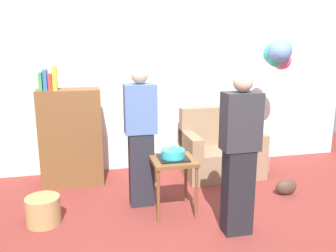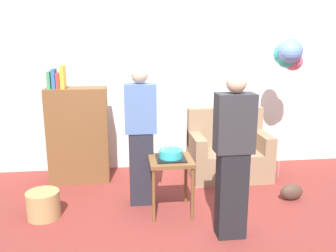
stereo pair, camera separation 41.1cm
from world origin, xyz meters
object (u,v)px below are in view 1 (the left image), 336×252
object	(u,v)px
birthday_cake	(173,154)
handbag	(286,187)
person_blowing_candles	(141,137)
side_table	(173,167)
wicker_basket	(43,210)
bookshelf	(71,136)
balloon_bunch	(278,55)
person_holding_cake	(239,154)
couch	(220,151)

from	to	relation	value
birthday_cake	handbag	bearing A→B (deg)	4.70
birthday_cake	person_blowing_candles	xyz separation A→B (m)	(-0.32, 0.28, 0.15)
side_table	person_blowing_candles	size ratio (longest dim) A/B	0.39
wicker_basket	bookshelf	bearing A→B (deg)	75.18
person_blowing_candles	handbag	xyz separation A→B (m)	(1.83, -0.16, -0.73)
person_blowing_candles	wicker_basket	distance (m)	1.31
balloon_bunch	person_blowing_candles	bearing A→B (deg)	-163.92
side_table	handbag	bearing A→B (deg)	4.70
person_blowing_candles	birthday_cake	bearing A→B (deg)	-57.18
person_blowing_candles	handbag	world-z (taller)	person_blowing_candles
person_holding_cake	handbag	world-z (taller)	person_holding_cake
person_blowing_candles	wicker_basket	xyz separation A→B (m)	(-1.10, -0.24, -0.68)
bookshelf	side_table	bearing A→B (deg)	-44.02
person_blowing_candles	person_holding_cake	xyz separation A→B (m)	(0.84, -0.85, 0.00)
person_holding_cake	wicker_basket	distance (m)	2.14
side_table	person_holding_cake	size ratio (longest dim) A/B	0.39
person_holding_cake	balloon_bunch	xyz separation A→B (m)	(1.16, 1.43, 0.89)
person_blowing_candles	wicker_basket	world-z (taller)	person_blowing_candles
side_table	handbag	world-z (taller)	side_table
person_blowing_candles	balloon_bunch	bearing A→B (deg)	0.40
couch	side_table	bearing A→B (deg)	-133.35
side_table	birthday_cake	xyz separation A→B (m)	(-0.00, -0.00, 0.15)
bookshelf	wicker_basket	size ratio (longest dim) A/B	4.43
person_blowing_candles	handbag	size ratio (longest dim) A/B	5.82
person_holding_cake	side_table	bearing A→B (deg)	-31.96
handbag	balloon_bunch	xyz separation A→B (m)	(0.17, 0.73, 1.62)
person_holding_cake	birthday_cake	bearing A→B (deg)	-31.96
bookshelf	person_blowing_candles	bearing A→B (deg)	-44.94
side_table	balloon_bunch	world-z (taller)	balloon_bunch
wicker_basket	couch	bearing A→B (deg)	22.39
couch	handbag	bearing A→B (deg)	-58.47
birthday_cake	person_blowing_candles	world-z (taller)	person_blowing_candles
person_holding_cake	balloon_bunch	world-z (taller)	balloon_bunch
person_blowing_candles	balloon_bunch	size ratio (longest dim) A/B	0.84
couch	bookshelf	world-z (taller)	bookshelf
birthday_cake	couch	bearing A→B (deg)	46.65
person_holding_cake	handbag	bearing A→B (deg)	-128.99
person_blowing_candles	balloon_bunch	xyz separation A→B (m)	(2.00, 0.58, 0.89)
couch	handbag	size ratio (longest dim) A/B	3.93
side_table	birthday_cake	world-z (taller)	birthday_cake
birthday_cake	wicker_basket	bearing A→B (deg)	178.34
side_table	person_blowing_candles	world-z (taller)	person_blowing_candles
person_blowing_candles	person_holding_cake	bearing A→B (deg)	-61.13
couch	wicker_basket	bearing A→B (deg)	-157.61
side_table	birthday_cake	bearing A→B (deg)	-179.62
couch	balloon_bunch	size ratio (longest dim) A/B	0.57
birthday_cake	balloon_bunch	bearing A→B (deg)	26.94
birthday_cake	person_blowing_candles	bearing A→B (deg)	138.49
bookshelf	person_blowing_candles	xyz separation A→B (m)	(0.82, -0.82, 0.16)
side_table	wicker_basket	bearing A→B (deg)	178.34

